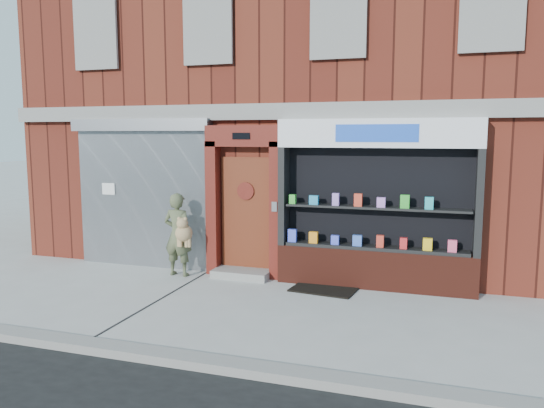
% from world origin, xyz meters
% --- Properties ---
extents(ground, '(80.00, 80.00, 0.00)m').
position_xyz_m(ground, '(0.00, 0.00, 0.00)').
color(ground, '#9E9E99').
rests_on(ground, ground).
extents(curb, '(60.00, 0.30, 0.12)m').
position_xyz_m(curb, '(0.00, -2.15, 0.06)').
color(curb, gray).
rests_on(curb, ground).
extents(building, '(12.00, 8.16, 8.00)m').
position_xyz_m(building, '(-0.00, 5.99, 4.00)').
color(building, '#531C13').
rests_on(building, ground).
extents(shutter_bay, '(3.10, 0.30, 3.04)m').
position_xyz_m(shutter_bay, '(-3.00, 1.93, 1.72)').
color(shutter_bay, gray).
rests_on(shutter_bay, ground).
extents(red_door_bay, '(1.52, 0.58, 2.90)m').
position_xyz_m(red_door_bay, '(-0.75, 1.86, 1.46)').
color(red_door_bay, '#52140E').
rests_on(red_door_bay, ground).
extents(pharmacy_bay, '(3.50, 0.41, 3.00)m').
position_xyz_m(pharmacy_bay, '(1.75, 1.81, 1.37)').
color(pharmacy_bay, '#561F14').
rests_on(pharmacy_bay, ground).
extents(woman, '(0.67, 0.52, 1.62)m').
position_xyz_m(woman, '(-1.96, 1.45, 0.82)').
color(woman, '#525A3B').
rests_on(woman, ground).
extents(doormat, '(1.20, 0.90, 0.03)m').
position_xyz_m(doormat, '(0.93, 1.40, 0.01)').
color(doormat, black).
rests_on(doormat, ground).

